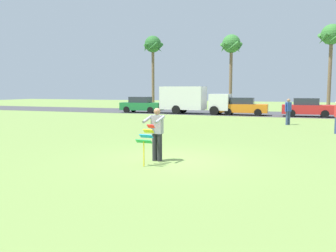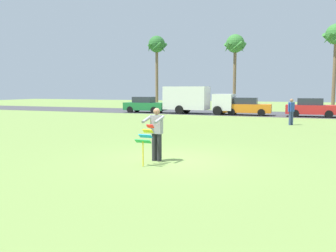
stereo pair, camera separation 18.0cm
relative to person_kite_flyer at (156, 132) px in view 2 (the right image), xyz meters
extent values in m
plane|color=olive|center=(0.37, 0.31, -0.95)|extent=(120.00, 120.00, 0.00)
cube|color=#424247|center=(0.37, 24.25, -0.95)|extent=(120.00, 8.00, 0.01)
cylinder|color=#26262B|center=(0.09, 0.01, -0.50)|extent=(0.16, 0.16, 0.90)
cylinder|color=#26262B|center=(-0.09, 0.03, -0.50)|extent=(0.16, 0.16, 0.90)
cube|color=gray|center=(0.00, 0.02, 0.25)|extent=(0.37, 0.24, 0.60)
sphere|color=#9E7051|center=(0.00, 0.02, 0.67)|extent=(0.22, 0.22, 0.22)
cylinder|color=gray|center=(0.20, -0.24, 0.43)|extent=(0.13, 0.59, 0.24)
cylinder|color=gray|center=(-0.24, -0.21, 0.43)|extent=(0.13, 0.59, 0.24)
cube|color=red|center=(-0.04, -0.41, 0.23)|extent=(0.23, 0.15, 0.12)
cube|color=yellow|center=(-0.04, -0.57, 0.09)|extent=(0.33, 0.15, 0.12)
cube|color=#1E99D8|center=(-0.05, -0.73, -0.04)|extent=(0.42, 0.16, 0.12)
cube|color=green|center=(-0.06, -0.90, -0.18)|extent=(0.52, 0.16, 0.12)
cylinder|color=yellow|center=(-0.06, -0.90, -0.56)|extent=(0.04, 0.04, 0.77)
cube|color=#1E7238|center=(-10.69, 21.85, -0.31)|extent=(4.22, 1.75, 0.76)
cube|color=#282D38|center=(-10.84, 21.85, 0.35)|extent=(2.03, 1.42, 0.60)
cylinder|color=black|center=(-9.40, 22.68, -0.63)|extent=(0.64, 0.23, 0.64)
cylinder|color=black|center=(-9.38, 21.06, -0.63)|extent=(0.64, 0.23, 0.64)
cylinder|color=black|center=(-12.01, 22.65, -0.63)|extent=(0.64, 0.23, 0.64)
cylinder|color=black|center=(-11.99, 21.03, -0.63)|extent=(0.64, 0.23, 0.64)
cube|color=silver|center=(-2.59, 21.75, 0.22)|extent=(1.87, 1.96, 1.50)
cube|color=silver|center=(-6.29, 21.88, 0.57)|extent=(4.27, 2.15, 2.20)
cylinder|color=black|center=(-2.91, 22.68, -0.53)|extent=(0.85, 0.31, 0.84)
cylinder|color=black|center=(-2.97, 20.85, -0.53)|extent=(0.85, 0.31, 0.84)
cylinder|color=black|center=(-6.61, 22.81, -0.53)|extent=(0.85, 0.31, 0.84)
cylinder|color=black|center=(-6.67, 20.98, -0.53)|extent=(0.85, 0.31, 0.84)
cube|color=orange|center=(-0.45, 21.85, -0.31)|extent=(4.26, 1.85, 0.76)
cube|color=#282D38|center=(-0.60, 21.85, 0.35)|extent=(2.07, 1.47, 0.60)
cylinder|color=black|center=(0.82, 22.71, -0.63)|extent=(0.65, 0.24, 0.64)
cylinder|color=black|center=(0.88, 21.10, -0.63)|extent=(0.65, 0.24, 0.64)
cylinder|color=black|center=(-1.79, 22.61, -0.63)|extent=(0.65, 0.24, 0.64)
cylinder|color=black|center=(-1.73, 21.00, -0.63)|extent=(0.65, 0.24, 0.64)
cube|color=red|center=(4.94, 21.85, -0.31)|extent=(4.25, 1.81, 0.76)
cube|color=#282D38|center=(4.79, 21.85, 0.35)|extent=(2.05, 1.45, 0.60)
cylinder|color=black|center=(6.22, 22.70, -0.63)|extent=(0.65, 0.24, 0.64)
cylinder|color=black|center=(6.27, 21.08, -0.63)|extent=(0.65, 0.24, 0.64)
cylinder|color=black|center=(3.62, 22.63, -0.63)|extent=(0.65, 0.24, 0.64)
cylinder|color=black|center=(3.67, 21.01, -0.63)|extent=(0.65, 0.24, 0.64)
cylinder|color=brown|center=(-13.49, 31.38, 2.99)|extent=(0.36, 0.36, 7.89)
sphere|color=#2D6B2D|center=(-13.49, 31.38, 7.14)|extent=(2.10, 2.10, 2.10)
cone|color=#2D6B2D|center=(-12.54, 31.38, 6.69)|extent=(0.44, 1.56, 1.28)
cone|color=#2D6B2D|center=(-13.20, 32.28, 6.69)|extent=(1.62, 0.90, 1.28)
cone|color=#2D6B2D|center=(-14.26, 31.94, 6.69)|extent=(1.27, 1.52, 1.28)
cone|color=#2D6B2D|center=(-14.26, 30.82, 6.69)|extent=(1.27, 1.52, 1.28)
cone|color=#2D6B2D|center=(-13.20, 30.47, 6.69)|extent=(1.62, 0.90, 1.28)
cylinder|color=brown|center=(-3.34, 30.63, 2.75)|extent=(0.36, 0.36, 7.40)
sphere|color=#387A33|center=(-3.34, 30.63, 6.65)|extent=(2.10, 2.10, 2.10)
cone|color=#387A33|center=(-2.39, 30.63, 6.20)|extent=(0.44, 1.56, 1.28)
cone|color=#387A33|center=(-3.05, 31.54, 6.20)|extent=(1.62, 0.90, 1.28)
cone|color=#387A33|center=(-4.11, 31.19, 6.20)|extent=(1.27, 1.52, 1.28)
cone|color=#387A33|center=(-4.11, 30.07, 6.20)|extent=(1.27, 1.52, 1.28)
cone|color=#387A33|center=(-3.05, 29.73, 6.20)|extent=(1.62, 0.90, 1.28)
cylinder|color=brown|center=(7.11, 30.09, 2.95)|extent=(0.36, 0.36, 7.80)
sphere|color=#387A33|center=(7.11, 30.09, 7.05)|extent=(2.10, 2.10, 2.10)
cone|color=#387A33|center=(6.34, 30.64, 6.60)|extent=(1.27, 1.52, 1.28)
cone|color=#387A33|center=(6.34, 29.53, 6.60)|extent=(1.27, 1.52, 1.28)
cylinder|color=#384772|center=(3.54, 13.91, -0.50)|extent=(0.16, 0.16, 0.90)
cylinder|color=#384772|center=(3.66, 14.05, -0.50)|extent=(0.16, 0.16, 0.90)
cube|color=#2D4CA5|center=(3.60, 13.98, 0.25)|extent=(0.40, 0.42, 0.60)
sphere|color=#9E7051|center=(3.60, 13.98, 0.67)|extent=(0.22, 0.22, 0.22)
cylinder|color=#2D4CA5|center=(3.44, 13.80, 0.21)|extent=(0.09, 0.09, 0.58)
cylinder|color=#2D4CA5|center=(3.76, 14.16, 0.21)|extent=(0.09, 0.09, 0.58)
camera|label=1|loc=(4.30, -10.39, 1.37)|focal=37.44mm
camera|label=2|loc=(4.47, -10.32, 1.37)|focal=37.44mm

